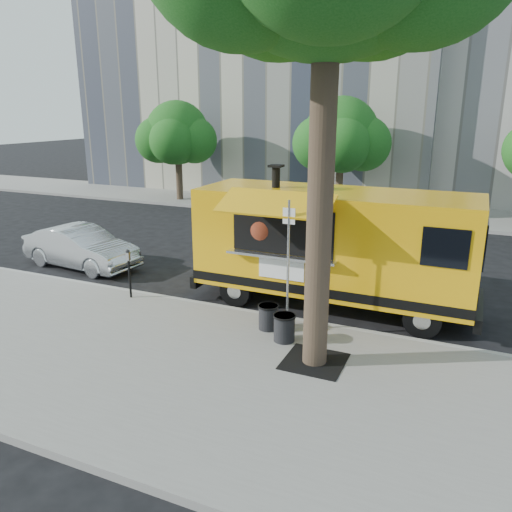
{
  "coord_description": "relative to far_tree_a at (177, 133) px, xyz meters",
  "views": [
    {
      "loc": [
        5.15,
        -11.51,
        5.02
      ],
      "look_at": [
        0.09,
        0.0,
        1.31
      ],
      "focal_mm": 35.0,
      "sensor_mm": 36.0,
      "label": 1
    }
  ],
  "objects": [
    {
      "name": "ground",
      "position": [
        10.0,
        -12.3,
        -3.78
      ],
      "size": [
        120.0,
        120.0,
        0.0
      ],
      "primitive_type": "plane",
      "color": "black",
      "rests_on": "ground"
    },
    {
      "name": "parking_meter",
      "position": [
        7.0,
        -13.65,
        -2.79
      ],
      "size": [
        0.11,
        0.11,
        1.33
      ],
      "color": "black",
      "rests_on": "sidewalk"
    },
    {
      "name": "sedan",
      "position": [
        3.58,
        -11.73,
        -3.1
      ],
      "size": [
        4.23,
        1.85,
        1.35
      ],
      "primitive_type": "imported",
      "rotation": [
        0.0,
        0.0,
        1.47
      ],
      "color": "silver",
      "rests_on": "ground"
    },
    {
      "name": "sidewalk",
      "position": [
        10.0,
        -16.3,
        -3.7
      ],
      "size": [
        60.0,
        6.0,
        0.15
      ],
      "primitive_type": "cube",
      "color": "gray",
      "rests_on": "ground"
    },
    {
      "name": "trash_bin_left",
      "position": [
        11.15,
        -14.02,
        -3.32
      ],
      "size": [
        0.48,
        0.48,
        0.58
      ],
      "color": "black",
      "rests_on": "sidewalk"
    },
    {
      "name": "food_truck",
      "position": [
        11.97,
        -11.73,
        -2.08
      ],
      "size": [
        7.31,
        3.38,
        3.62
      ],
      "rotation": [
        0.0,
        0.0,
        -0.0
      ],
      "color": "#F4AC0C",
      "rests_on": "ground"
    },
    {
      "name": "far_tree_b",
      "position": [
        9.0,
        0.4,
        0.06
      ],
      "size": [
        3.6,
        3.6,
        5.5
      ],
      "color": "#33261C",
      "rests_on": "far_sidewalk"
    },
    {
      "name": "far_sidewalk",
      "position": [
        10.0,
        1.2,
        -3.7
      ],
      "size": [
        60.0,
        5.0,
        0.15
      ],
      "primitive_type": "cube",
      "color": "gray",
      "rests_on": "ground"
    },
    {
      "name": "curb",
      "position": [
        10.0,
        -13.23,
        -3.7
      ],
      "size": [
        60.0,
        0.14,
        0.16
      ],
      "primitive_type": "cube",
      "color": "#999993",
      "rests_on": "ground"
    },
    {
      "name": "tree_well",
      "position": [
        12.6,
        -15.1,
        -3.62
      ],
      "size": [
        1.2,
        1.2,
        0.02
      ],
      "primitive_type": "cube",
      "color": "black",
      "rests_on": "sidewalk"
    },
    {
      "name": "trash_bin_right",
      "position": [
        11.71,
        -14.45,
        -3.31
      ],
      "size": [
        0.5,
        0.5,
        0.6
      ],
      "color": "black",
      "rests_on": "sidewalk"
    },
    {
      "name": "sign_post",
      "position": [
        11.55,
        -13.85,
        -1.93
      ],
      "size": [
        0.28,
        0.06,
        3.0
      ],
      "color": "silver",
      "rests_on": "sidewalk"
    },
    {
      "name": "far_tree_a",
      "position": [
        0.0,
        0.0,
        0.0
      ],
      "size": [
        3.42,
        3.42,
        5.36
      ],
      "color": "#33261C",
      "rests_on": "far_sidewalk"
    }
  ]
}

